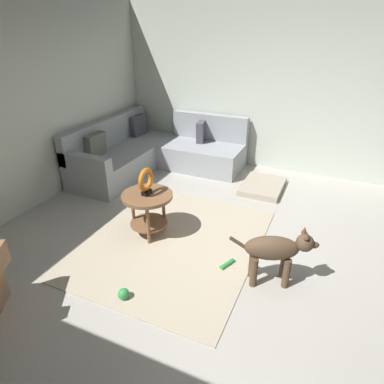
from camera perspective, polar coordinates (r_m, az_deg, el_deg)
The scene contains 11 objects.
ground_plane at distance 3.68m, azimuth 5.83°, elevation -13.09°, with size 6.00×6.00×0.10m, color #B7B2A8.
wall_back at distance 4.72m, azimuth -30.14°, elevation 11.74°, with size 6.00×0.12×2.70m, color silver.
wall_right at distance 5.78m, azimuth 16.40°, elevation 16.43°, with size 0.12×6.00×2.70m, color silver.
area_rug at distance 3.96m, azimuth -3.13°, elevation -8.58°, with size 2.30×1.90×0.01m, color #BCAD93.
sectional_couch at distance 5.84m, azimuth -6.55°, elevation 6.62°, with size 2.20×2.25×0.88m.
side_table at distance 3.94m, azimuth -7.65°, elevation -1.98°, with size 0.60×0.60×0.54m.
torus_sculpture at distance 3.80m, azimuth -7.92°, elevation 1.90°, with size 0.28×0.08×0.33m.
dog_bed_mat at distance 5.28m, azimuth 12.03°, elevation 0.96°, with size 0.80×0.60×0.09m, color #B2A38E.
dog at distance 3.31m, azimuth 14.24°, elevation -9.70°, with size 0.39×0.81×0.63m.
dog_toy_ball at distance 3.30m, azimuth -11.66°, elevation -16.78°, with size 0.11×0.11×0.11m, color green.
dog_toy_rope at distance 3.63m, azimuth 6.09°, elevation -12.21°, with size 0.05×0.05×0.20m, color green.
Camera 1 is at (-2.70, -0.81, 2.31)m, focal length 31.03 mm.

